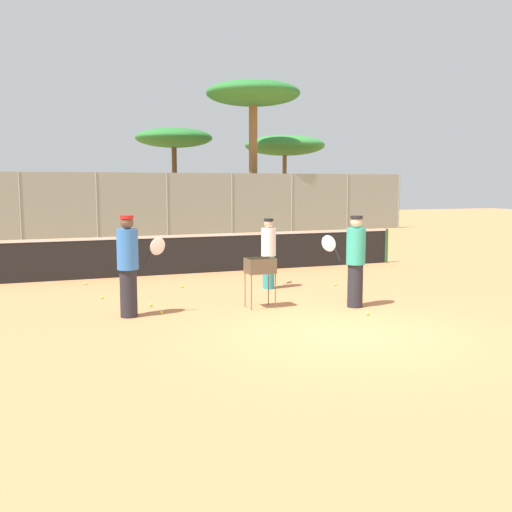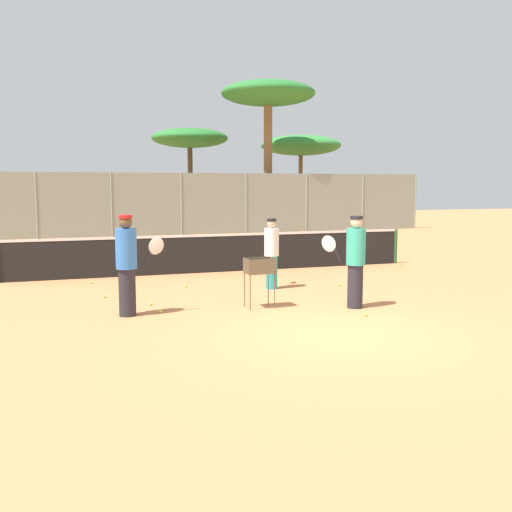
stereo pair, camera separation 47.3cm
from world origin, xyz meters
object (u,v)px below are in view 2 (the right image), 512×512
object	(u,v)px
tennis_net	(218,252)
player_white_outfit	(127,264)
player_red_cap	(272,252)
parked_car	(213,216)
player_yellow_shirt	(355,261)
ball_cart	(259,270)

from	to	relation	value
tennis_net	player_white_outfit	size ratio (longest dim) A/B	6.11
tennis_net	player_red_cap	world-z (taller)	player_red_cap
player_red_cap	parked_car	bearing A→B (deg)	12.58
player_red_cap	player_yellow_shirt	bearing A→B (deg)	-139.62
tennis_net	player_red_cap	distance (m)	3.06
player_white_outfit	parked_car	world-z (taller)	player_white_outfit
ball_cart	parked_car	distance (m)	21.91
ball_cart	parked_car	size ratio (longest dim) A/B	0.24
ball_cart	player_yellow_shirt	bearing A→B (deg)	-18.96
parked_car	tennis_net	bearing A→B (deg)	-104.46
player_white_outfit	player_yellow_shirt	distance (m)	4.43
player_red_cap	player_yellow_shirt	world-z (taller)	player_yellow_shirt
tennis_net	player_white_outfit	distance (m)	5.79
player_white_outfit	player_yellow_shirt	bearing A→B (deg)	-11.78
player_white_outfit	tennis_net	bearing A→B (deg)	55.41
player_white_outfit	ball_cart	size ratio (longest dim) A/B	1.89
player_red_cap	ball_cart	size ratio (longest dim) A/B	1.66
player_yellow_shirt	parked_car	bearing A→B (deg)	-56.25
player_yellow_shirt	ball_cart	size ratio (longest dim) A/B	1.84
player_red_cap	player_yellow_shirt	xyz separation A→B (m)	(0.79, -2.61, 0.09)
tennis_net	player_white_outfit	xyz separation A→B (m)	(-3.10, -4.88, 0.42)
tennis_net	player_yellow_shirt	world-z (taller)	player_yellow_shirt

